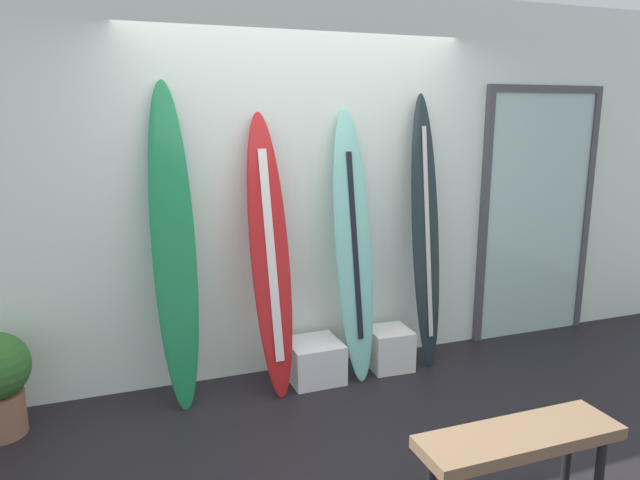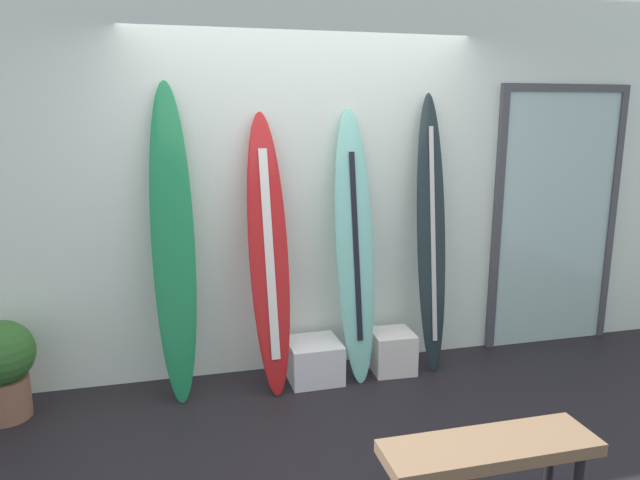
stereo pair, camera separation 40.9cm
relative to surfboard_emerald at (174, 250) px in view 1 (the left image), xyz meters
name	(u,v)px [view 1 (the left image)]	position (x,y,z in m)	size (l,w,h in m)	color
ground	(367,448)	(0.96, -0.97, -1.08)	(8.00, 8.00, 0.04)	black
wall_back	(298,186)	(0.96, 0.33, 0.34)	(7.20, 0.20, 2.80)	white
surfboard_emerald	(174,250)	(0.00, 0.00, 0.00)	(0.30, 0.42, 2.15)	#1B7D47
surfboard_crimson	(270,257)	(0.64, -0.03, -0.10)	(0.31, 0.50, 1.95)	red
surfboard_seafoam	(353,246)	(1.27, -0.01, -0.07)	(0.29, 0.44, 1.98)	#7BCBBB
surfboard_charcoal	(425,234)	(1.88, 0.00, -0.03)	(0.24, 0.38, 2.09)	#1C282C
display_block_left	(314,361)	(0.96, -0.03, -0.91)	(0.39, 0.39, 0.29)	white
display_block_center	(389,348)	(1.58, -0.03, -0.90)	(0.32, 0.32, 0.31)	white
glass_door	(537,210)	(3.09, 0.21, 0.05)	(1.15, 0.06, 2.16)	silver
bench	(519,445)	(1.35, -1.81, -0.65)	(1.00, 0.30, 0.48)	#836248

